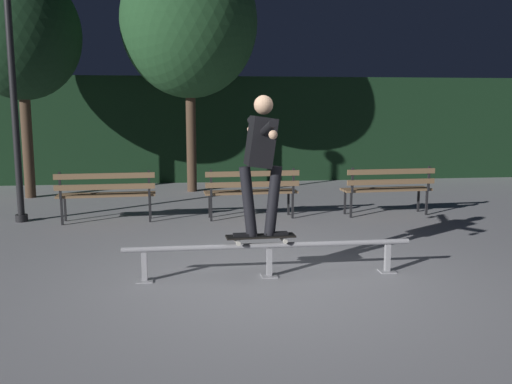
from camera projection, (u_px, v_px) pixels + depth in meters
ground_plane at (271, 280)px, 6.12m from camera, size 90.00×90.00×0.00m
hedge_backdrop at (220, 129)px, 14.54m from camera, size 24.00×1.20×2.67m
grind_rail at (269, 251)px, 6.23m from camera, size 3.28×0.18×0.39m
skateboard at (261, 237)px, 6.19m from camera, size 0.79×0.24×0.09m
skateboarder at (261, 154)px, 6.05m from camera, size 0.62×1.41×1.56m
park_bench_leftmost at (106, 191)px, 9.11m from camera, size 1.62×0.48×0.88m
park_bench_left_center at (252, 188)px, 9.41m from camera, size 1.62×0.48×0.88m
park_bench_right_center at (388, 186)px, 9.72m from camera, size 1.62×0.48×0.88m
tree_far_left at (21, 35)px, 11.24m from camera, size 2.42×2.42×4.71m
tree_behind_benches at (189, 23)px, 12.06m from camera, size 2.99×2.99×5.39m
lamp_post_left at (12, 71)px, 8.90m from camera, size 0.32×0.32×3.90m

